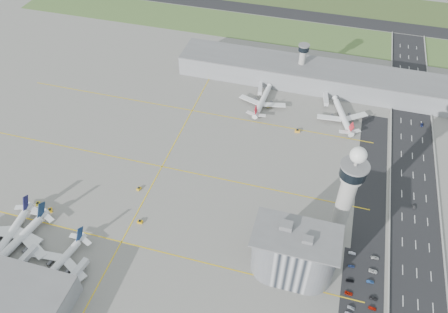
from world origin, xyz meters
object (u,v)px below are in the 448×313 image
(tug_1, at_px, (50,210))
(car_hw_1, at_px, (414,207))
(car_hw_4, at_px, (400,76))
(airplane_near_c, at_px, (57,261))
(car_hw_2, at_px, (422,125))
(car_lot_10, at_px, (373,271))
(tug_5, at_px, (297,131))
(airplane_far_b, at_px, (343,112))
(jet_bridge_far_0, at_px, (260,85))
(airplane_far_a, at_px, (263,98))
(airplane_near_a, at_px, (8,232))
(car_lot_11, at_px, (375,258))
(jet_bridge_far_1, at_px, (325,95))
(jet_bridge_near_1, at_px, (17,268))
(tug_4, at_px, (268,105))
(airplane_near_b, at_px, (15,239))
(car_lot_1, at_px, (351,308))
(control_tower, at_px, (348,192))
(car_lot_3, at_px, (350,281))
(car_lot_4, at_px, (351,266))
(jet_bridge_near_2, at_px, (70,283))
(tug_0, at_px, (38,204))
(car_lot_9, at_px, (370,282))
(car_lot_2, at_px, (349,293))
(car_lot_7, at_px, (372,308))
(car_lot_5, at_px, (352,253))
(tug_3, at_px, (139,188))
(car_lot_8, at_px, (373,298))
(car_lot_0, at_px, (349,313))
(secondary_tower, at_px, (302,60))
(tug_2, at_px, (140,222))

(tug_1, height_order, car_hw_1, tug_1)
(car_hw_1, xyz_separation_m, car_hw_4, (-7.48, 138.63, 0.02))
(airplane_near_c, height_order, car_hw_2, airplane_near_c)
(car_lot_10, bearing_deg, tug_5, 33.90)
(airplane_far_b, relative_size, car_hw_2, 11.10)
(jet_bridge_far_0, bearing_deg, airplane_far_a, 6.87)
(airplane_near_a, distance_m, car_lot_11, 197.24)
(jet_bridge_far_1, distance_m, tug_1, 208.52)
(jet_bridge_near_1, relative_size, tug_4, 3.92)
(airplane_near_b, xyz_separation_m, car_lot_1, (176.07, 12.47, -5.86))
(control_tower, height_order, airplane_far_a, control_tower)
(jet_bridge_near_1, bearing_deg, car_lot_3, -66.08)
(jet_bridge_far_1, xyz_separation_m, tug_5, (-13.80, -44.53, -1.87))
(car_lot_4, xyz_separation_m, car_hw_1, (32.60, 50.36, 0.00))
(jet_bridge_near_2, height_order, tug_0, jet_bridge_near_2)
(airplane_near_b, height_order, car_hw_2, airplane_near_b)
(car_hw_4, bearing_deg, car_lot_9, -103.63)
(tug_5, relative_size, car_lot_10, 0.75)
(airplane_far_b, xyz_separation_m, car_lot_2, (15.31, -137.77, -5.58))
(tug_0, bearing_deg, car_lot_9, 157.95)
(car_lot_7, relative_size, car_hw_4, 1.06)
(car_lot_5, distance_m, car_lot_7, 31.21)
(car_lot_7, bearing_deg, tug_0, 89.38)
(car_lot_2, relative_size, car_lot_4, 1.16)
(tug_1, bearing_deg, car_hw_4, -167.91)
(airplane_near_c, height_order, tug_1, airplane_near_c)
(tug_5, relative_size, car_lot_1, 0.96)
(airplane_near_a, height_order, jet_bridge_near_2, airplane_near_a)
(jet_bridge_far_1, height_order, tug_3, jet_bridge_far_1)
(tug_4, height_order, car_lot_8, tug_4)
(tug_3, xyz_separation_m, car_lot_0, (128.93, -46.12, -0.17))
(airplane_near_c, distance_m, car_lot_0, 147.33)
(airplane_near_c, height_order, car_lot_7, airplane_near_c)
(jet_bridge_near_2, distance_m, car_lot_9, 151.25)
(secondary_tower, relative_size, jet_bridge_far_1, 2.28)
(car_lot_1, bearing_deg, car_lot_8, -44.43)
(airplane_far_b, distance_m, car_lot_5, 114.87)
(jet_bridge_near_1, relative_size, car_lot_10, 3.11)
(car_lot_8, relative_size, car_lot_9, 1.06)
(airplane_far_a, bearing_deg, car_lot_11, -139.69)
(control_tower, bearing_deg, car_hw_1, 35.98)
(car_lot_8, bearing_deg, car_lot_10, 6.58)
(airplane_near_b, xyz_separation_m, car_lot_2, (174.43, 19.91, -5.89))
(airplane_far_a, bearing_deg, car_lot_8, -144.73)
(airplane_far_a, relative_size, tug_5, 12.46)
(airplane_far_b, bearing_deg, car_lot_8, 170.72)
(car_lot_8, height_order, car_lot_11, car_lot_8)
(airplane_near_b, xyz_separation_m, car_lot_10, (185.59, 35.93, -5.81))
(airplane_near_a, bearing_deg, tug_2, 111.24)
(secondary_tower, bearing_deg, car_lot_3, -72.97)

